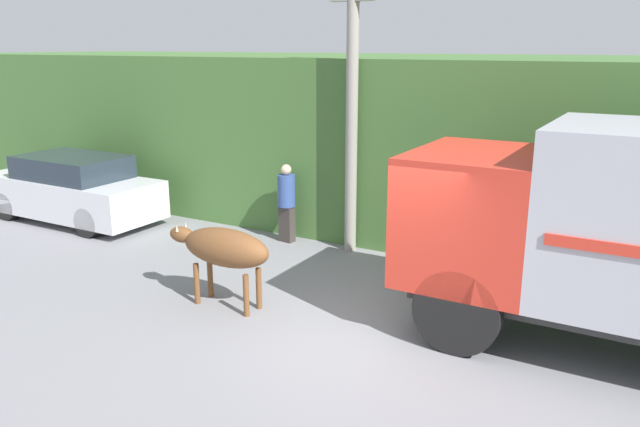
% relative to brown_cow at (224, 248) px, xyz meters
% --- Properties ---
extents(ground_plane, '(60.00, 60.00, 0.00)m').
position_rel_brown_cow_xyz_m(ground_plane, '(2.47, 0.28, -0.96)').
color(ground_plane, gray).
extents(hillside_embankment, '(32.00, 6.96, 3.76)m').
position_rel_brown_cow_xyz_m(hillside_embankment, '(2.47, 7.15, 0.92)').
color(hillside_embankment, '#426B33').
rests_on(hillside_embankment, ground_plane).
extents(building_backdrop, '(4.88, 2.70, 2.86)m').
position_rel_brown_cow_xyz_m(building_backdrop, '(-2.95, 5.05, 0.49)').
color(building_backdrop, '#99ADB7').
rests_on(building_backdrop, ground_plane).
extents(brown_cow, '(1.91, 0.60, 1.28)m').
position_rel_brown_cow_xyz_m(brown_cow, '(0.00, 0.00, 0.00)').
color(brown_cow, brown).
rests_on(brown_cow, ground_plane).
extents(parked_suv, '(4.47, 1.72, 1.55)m').
position_rel_brown_cow_xyz_m(parked_suv, '(-6.20, 2.17, -0.20)').
color(parked_suv, silver).
rests_on(parked_suv, ground_plane).
extents(pedestrian_on_hill, '(0.40, 0.40, 1.65)m').
position_rel_brown_cow_xyz_m(pedestrian_on_hill, '(-0.97, 3.31, -0.06)').
color(pedestrian_on_hill, '#38332D').
rests_on(pedestrian_on_hill, ground_plane).
extents(utility_pole, '(0.90, 0.23, 5.50)m').
position_rel_brown_cow_xyz_m(utility_pole, '(0.45, 3.47, 1.90)').
color(utility_pole, gray).
rests_on(utility_pole, ground_plane).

